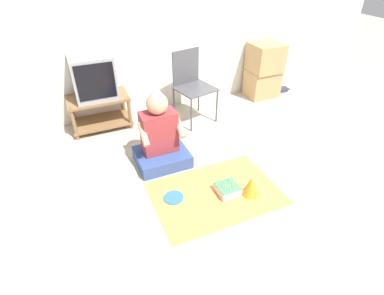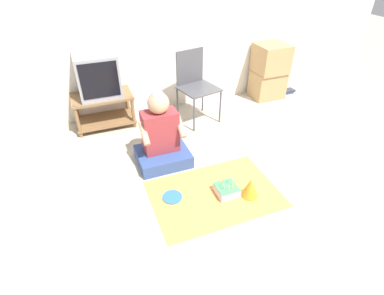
{
  "view_description": "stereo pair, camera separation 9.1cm",
  "coord_description": "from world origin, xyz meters",
  "views": [
    {
      "loc": [
        -1.48,
        -1.63,
        1.99
      ],
      "look_at": [
        -0.54,
        0.54,
        0.35
      ],
      "focal_mm": 28.0,
      "sensor_mm": 36.0,
      "label": 1
    },
    {
      "loc": [
        -1.4,
        -1.67,
        1.99
      ],
      "look_at": [
        -0.54,
        0.54,
        0.35
      ],
      "focal_mm": 28.0,
      "sensor_mm": 36.0,
      "label": 2
    }
  ],
  "objects": [
    {
      "name": "birthday_cake",
      "position": [
        -0.33,
        0.17,
        0.05
      ],
      "size": [
        0.2,
        0.2,
        0.15
      ],
      "color": "silver",
      "rests_on": "party_cloth"
    },
    {
      "name": "person_seated",
      "position": [
        -0.74,
        0.9,
        0.29
      ],
      "size": [
        0.54,
        0.46,
        0.87
      ],
      "color": "#334C8C",
      "rests_on": "ground_plane"
    },
    {
      "name": "party_hat_blue",
      "position": [
        -0.14,
        0.07,
        0.1
      ],
      "size": [
        0.16,
        0.16,
        0.2
      ],
      "color": "gold",
      "rests_on": "party_cloth"
    },
    {
      "name": "book_pile",
      "position": [
        1.63,
        1.89,
        0.03
      ],
      "size": [
        0.19,
        0.13,
        0.06
      ],
      "color": "#284793",
      "rests_on": "ground_plane"
    },
    {
      "name": "tv_stand",
      "position": [
        -1.2,
        1.92,
        0.25
      ],
      "size": [
        0.73,
        0.44,
        0.42
      ],
      "color": "olive",
      "rests_on": "ground_plane"
    },
    {
      "name": "ground_plane",
      "position": [
        0.0,
        0.0,
        0.0
      ],
      "size": [
        16.0,
        16.0,
        0.0
      ],
      "primitive_type": "plane",
      "color": "#BCB29E"
    },
    {
      "name": "party_cloth",
      "position": [
        -0.44,
        0.21,
        0.0
      ],
      "size": [
        1.2,
        0.83,
        0.01
      ],
      "color": "#EFA84C",
      "rests_on": "ground_plane"
    },
    {
      "name": "cardboard_box_stack",
      "position": [
        1.22,
        1.9,
        0.41
      ],
      "size": [
        0.46,
        0.42,
        0.8
      ],
      "color": "tan",
      "rests_on": "ground_plane"
    },
    {
      "name": "wall_back",
      "position": [
        0.0,
        2.17,
        1.27
      ],
      "size": [
        6.4,
        0.06,
        2.55
      ],
      "color": "silver",
      "rests_on": "ground_plane"
    },
    {
      "name": "folding_chair",
      "position": [
        -0.05,
        1.68,
        0.52
      ],
      "size": [
        0.53,
        0.52,
        0.9
      ],
      "color": "#4C4C51",
      "rests_on": "ground_plane"
    },
    {
      "name": "tv",
      "position": [
        -1.2,
        1.92,
        0.68
      ],
      "size": [
        0.48,
        0.43,
        0.51
      ],
      "color": "#99999E",
      "rests_on": "tv_stand"
    },
    {
      "name": "paper_plate",
      "position": [
        -0.83,
        0.31,
        0.01
      ],
      "size": [
        0.19,
        0.19,
        0.01
      ],
      "color": "blue",
      "rests_on": "party_cloth"
    }
  ]
}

